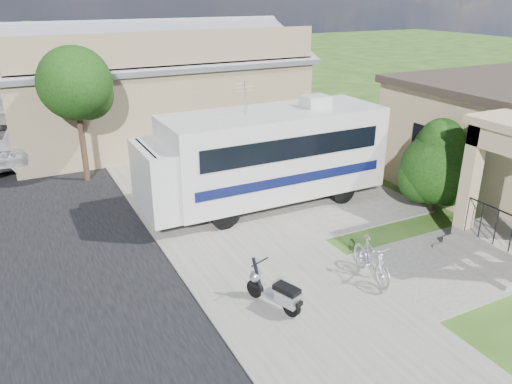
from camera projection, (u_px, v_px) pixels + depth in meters
name	position (u px, v px, depth m)	size (l,w,h in m)	color
ground	(324.00, 276.00, 11.58)	(120.00, 120.00, 0.00)	#1F3A0F
sidewalk_slab	(158.00, 160.00, 19.42)	(4.00, 80.00, 0.06)	#5F5E56
driveway_slab	(283.00, 197.00, 15.92)	(7.00, 6.00, 0.05)	#5F5E56
walk_slab	(451.00, 265.00, 12.00)	(4.00, 3.00, 0.05)	#5F5E56
warehouse	(150.00, 91.00, 22.38)	(12.50, 8.40, 5.04)	#826951
street_tree_a	(78.00, 86.00, 16.29)	(2.44, 2.40, 4.58)	black
street_tree_b	(46.00, 51.00, 24.50)	(2.44, 2.40, 4.73)	black
street_tree_c	(32.00, 42.00, 32.05)	(2.44, 2.40, 4.42)	black
motorhome	(265.00, 154.00, 14.87)	(7.40, 2.44, 3.79)	#B9B8B4
shrub	(438.00, 165.00, 14.51)	(2.32, 2.21, 2.85)	black
scooter	(277.00, 293.00, 10.19)	(0.74, 1.38, 0.94)	black
bicycle	(371.00, 262.00, 11.26)	(0.45, 1.58, 0.95)	#B0AFB7
pickup_truck	(1.00, 136.00, 19.48)	(2.94, 6.38, 1.77)	silver
garden_hose	(461.00, 248.00, 12.65)	(0.44, 0.44, 0.20)	#16712B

